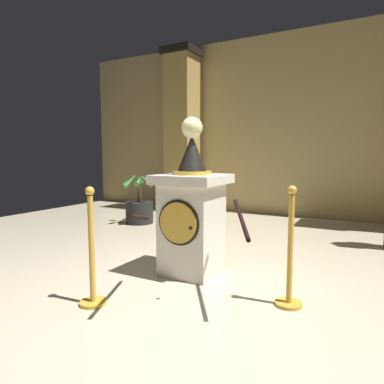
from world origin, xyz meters
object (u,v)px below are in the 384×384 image
object	(u,v)px
stanchion_far	(290,264)
potted_palm_left	(139,208)
pedestal_clock	(192,213)
stanchion_near	(92,264)

from	to	relation	value
stanchion_far	potted_palm_left	bearing A→B (deg)	145.85
pedestal_clock	stanchion_far	world-z (taller)	pedestal_clock
pedestal_clock	potted_palm_left	size ratio (longest dim) A/B	1.73
stanchion_far	potted_palm_left	world-z (taller)	stanchion_far
stanchion_near	potted_palm_left	size ratio (longest dim) A/B	1.05
stanchion_near	stanchion_far	world-z (taller)	stanchion_far
pedestal_clock	potted_palm_left	distance (m)	3.04
pedestal_clock	stanchion_far	xyz separation A→B (m)	(1.16, -0.32, -0.31)
stanchion_far	potted_palm_left	distance (m)	4.13
stanchion_near	stanchion_far	size ratio (longest dim) A/B	0.99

